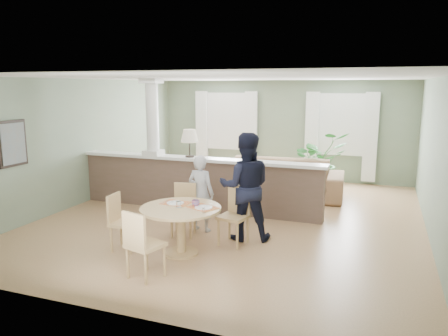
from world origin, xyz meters
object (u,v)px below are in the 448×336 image
at_px(chair_far_man, 236,212).
at_px(child_person, 201,193).
at_px(man_person, 245,187).
at_px(dining_table, 181,217).
at_px(chair_far_boy, 184,207).
at_px(sofa, 278,178).
at_px(houseplant, 319,161).
at_px(chair_near, 141,242).
at_px(chair_side, 121,219).

xyz_separation_m(chair_far_man, child_person, (-0.77, 0.37, 0.16)).
bearing_deg(man_person, chair_far_man, 51.46).
distance_m(dining_table, chair_far_boy, 0.92).
bearing_deg(man_person, sofa, -105.68).
xyz_separation_m(houseplant, chair_near, (-1.45, -5.94, -0.21)).
bearing_deg(sofa, chair_far_boy, -110.27).
relative_size(chair_far_man, chair_near, 1.00).
distance_m(dining_table, man_person, 1.25).
height_order(houseplant, chair_near, houseplant).
height_order(chair_far_man, man_person, man_person).
bearing_deg(child_person, chair_side, 64.34).
height_order(chair_far_boy, chair_side, same).
bearing_deg(chair_near, chair_side, -27.98).
bearing_deg(chair_far_boy, chair_side, -134.51).
bearing_deg(chair_far_boy, man_person, -4.32).
xyz_separation_m(sofa, chair_side, (-1.54, -4.13, 0.06)).
relative_size(chair_side, man_person, 0.49).
bearing_deg(houseplant, man_person, -99.22).
height_order(chair_far_boy, man_person, man_person).
distance_m(chair_far_man, child_person, 0.88).
height_order(chair_far_man, chair_side, chair_far_man).
bearing_deg(chair_side, houseplant, -29.59).
height_order(chair_far_boy, chair_near, chair_near).
xyz_separation_m(chair_far_man, chair_near, (-0.73, -1.74, -0.00)).
relative_size(dining_table, chair_near, 1.30).
distance_m(chair_side, man_person, 2.07).
xyz_separation_m(chair_far_boy, chair_near, (0.25, -1.83, 0.03)).
bearing_deg(houseplant, chair_far_man, -99.86).
height_order(sofa, man_person, man_person).
height_order(dining_table, chair_far_boy, chair_far_boy).
distance_m(chair_near, child_person, 2.12).
xyz_separation_m(chair_near, child_person, (-0.05, 2.12, 0.16)).
bearing_deg(sofa, chair_near, -101.67).
bearing_deg(houseplant, chair_side, -114.56).
bearing_deg(child_person, chair_far_boy, 62.06).
bearing_deg(child_person, dining_table, 105.31).
relative_size(dining_table, chair_far_boy, 1.38).
xyz_separation_m(chair_near, chair_side, (-0.87, 0.85, -0.03)).
xyz_separation_m(sofa, man_person, (0.15, -3.00, 0.47)).
relative_size(houseplant, chair_side, 1.65).
relative_size(dining_table, chair_far_man, 1.30).
height_order(sofa, houseplant, houseplant).
xyz_separation_m(dining_table, chair_far_man, (0.62, 0.75, -0.07)).
height_order(dining_table, chair_near, chair_near).
height_order(chair_near, chair_side, chair_near).
relative_size(sofa, chair_near, 3.13).
bearing_deg(sofa, chair_far_man, -92.99).
distance_m(chair_far_boy, chair_far_man, 0.98).
bearing_deg(sofa, dining_table, -102.01).
relative_size(child_person, man_person, 0.76).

